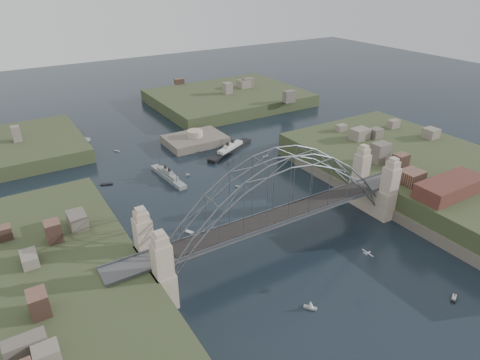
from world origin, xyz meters
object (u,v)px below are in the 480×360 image
object	(u,v)px
fort_island	(195,145)
wharf_shed	(450,187)
naval_cruiser_near	(168,176)
naval_cruiser_far	(78,145)
bridge	(281,201)
ocean_liner	(230,150)

from	to	relation	value
fort_island	wharf_shed	bearing A→B (deg)	-69.15
fort_island	naval_cruiser_near	size ratio (longest dim) A/B	1.12
wharf_shed	naval_cruiser_near	bearing A→B (deg)	130.43
fort_island	naval_cruiser_far	world-z (taller)	fort_island
fort_island	wharf_shed	world-z (taller)	wharf_shed
bridge	fort_island	distance (m)	72.14
wharf_shed	ocean_liner	size ratio (longest dim) A/B	0.87
naval_cruiser_near	naval_cruiser_far	distance (m)	46.18
fort_island	naval_cruiser_far	distance (m)	43.84
wharf_shed	naval_cruiser_far	size ratio (longest dim) A/B	1.64
naval_cruiser_near	ocean_liner	bearing A→B (deg)	16.45
fort_island	naval_cruiser_near	bearing A→B (deg)	-132.96
bridge	naval_cruiser_far	world-z (taller)	bridge
fort_island	naval_cruiser_far	xyz separation A→B (m)	(-38.87, 20.25, 1.10)
wharf_shed	naval_cruiser_far	distance (m)	126.39
naval_cruiser_near	ocean_liner	xyz separation A→B (m)	(28.01, 8.27, 0.02)
naval_cruiser_near	ocean_liner	size ratio (longest dim) A/B	0.85
bridge	ocean_liner	world-z (taller)	bridge
naval_cruiser_near	wharf_shed	bearing A→B (deg)	-49.57
naval_cruiser_far	wharf_shed	bearing A→B (deg)	-55.79
wharf_shed	naval_cruiser_near	distance (m)	81.71
fort_island	naval_cruiser_near	xyz separation A→B (m)	(-20.66, -22.19, 1.25)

